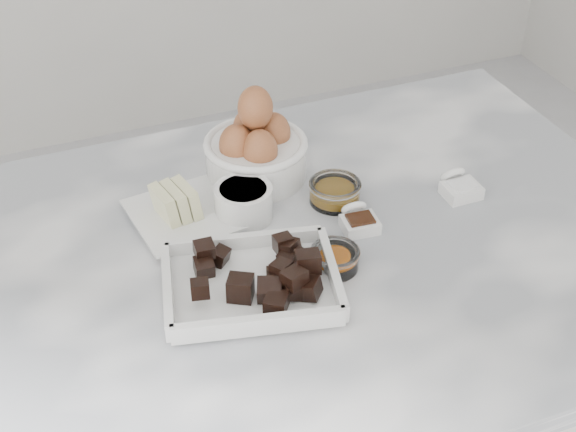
% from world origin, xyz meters
% --- Properties ---
extents(marble_slab, '(1.20, 0.80, 0.04)m').
position_xyz_m(marble_slab, '(0.00, 0.00, 0.92)').
color(marble_slab, silver).
rests_on(marble_slab, cabinet).
extents(chocolate_dish, '(0.28, 0.23, 0.06)m').
position_xyz_m(chocolate_dish, '(-0.07, -0.06, 0.97)').
color(chocolate_dish, white).
rests_on(chocolate_dish, marble_slab).
extents(butter_plate, '(0.18, 0.18, 0.07)m').
position_xyz_m(butter_plate, '(-0.11, 0.13, 0.96)').
color(butter_plate, white).
rests_on(butter_plate, marble_slab).
extents(sugar_ramekin, '(0.09, 0.09, 0.05)m').
position_xyz_m(sugar_ramekin, '(-0.03, 0.10, 0.97)').
color(sugar_ramekin, white).
rests_on(sugar_ramekin, marble_slab).
extents(egg_bowl, '(0.17, 0.17, 0.17)m').
position_xyz_m(egg_bowl, '(0.03, 0.20, 0.99)').
color(egg_bowl, white).
rests_on(egg_bowl, marble_slab).
extents(honey_bowl, '(0.08, 0.08, 0.04)m').
position_xyz_m(honey_bowl, '(0.12, 0.09, 0.96)').
color(honey_bowl, white).
rests_on(honey_bowl, marble_slab).
extents(zest_bowl, '(0.07, 0.07, 0.03)m').
position_xyz_m(zest_bowl, '(0.06, -0.06, 0.96)').
color(zest_bowl, white).
rests_on(zest_bowl, marble_slab).
extents(vanilla_spoon, '(0.06, 0.07, 0.04)m').
position_xyz_m(vanilla_spoon, '(0.13, 0.01, 0.95)').
color(vanilla_spoon, white).
rests_on(vanilla_spoon, marble_slab).
extents(salt_spoon, '(0.06, 0.07, 0.04)m').
position_xyz_m(salt_spoon, '(0.32, 0.03, 0.95)').
color(salt_spoon, white).
rests_on(salt_spoon, marble_slab).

